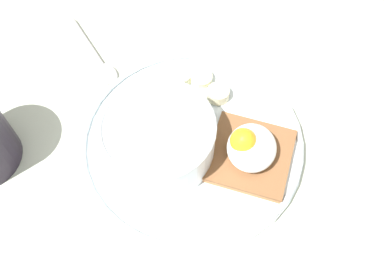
% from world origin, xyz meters
% --- Properties ---
extents(ground_plane, '(1.20, 1.20, 0.02)m').
position_xyz_m(ground_plane, '(0.00, 0.00, 0.01)').
color(ground_plane, beige).
rests_on(ground_plane, ground).
extents(plate, '(0.25, 0.25, 0.02)m').
position_xyz_m(plate, '(0.00, 0.00, 0.03)').
color(plate, white).
rests_on(plate, ground_plane).
extents(oatmeal_bowl, '(0.12, 0.12, 0.06)m').
position_xyz_m(oatmeal_bowl, '(0.02, -0.03, 0.06)').
color(oatmeal_bowl, white).
rests_on(oatmeal_bowl, plate).
extents(toast_slice, '(0.09, 0.09, 0.01)m').
position_xyz_m(toast_slice, '(0.01, 0.07, 0.04)').
color(toast_slice, brown).
rests_on(toast_slice, plate).
extents(poached_egg, '(0.06, 0.05, 0.04)m').
position_xyz_m(poached_egg, '(0.01, 0.06, 0.06)').
color(poached_egg, white).
rests_on(poached_egg, toast_slice).
extents(banana_slice_front, '(0.04, 0.04, 0.01)m').
position_xyz_m(banana_slice_front, '(-0.08, -0.04, 0.04)').
color(banana_slice_front, beige).
rests_on(banana_slice_front, plate).
extents(banana_slice_left, '(0.03, 0.03, 0.01)m').
position_xyz_m(banana_slice_left, '(-0.07, 0.02, 0.04)').
color(banana_slice_left, beige).
rests_on(banana_slice_left, plate).
extents(banana_slice_back, '(0.04, 0.04, 0.01)m').
position_xyz_m(banana_slice_back, '(-0.08, -0.01, 0.04)').
color(banana_slice_back, '#F4EBB0').
rests_on(banana_slice_back, plate).
extents(spoon, '(0.10, 0.10, 0.01)m').
position_xyz_m(spoon, '(-0.09, -0.15, 0.02)').
color(spoon, silver).
rests_on(spoon, ground_plane).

